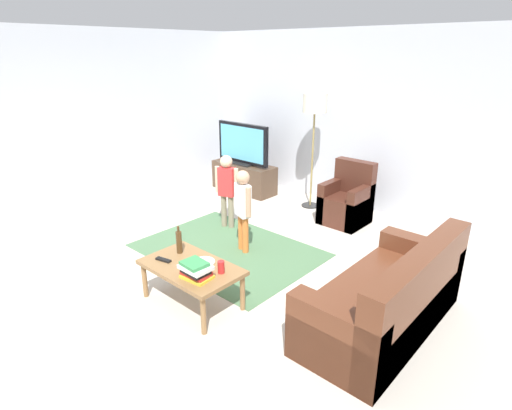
{
  "coord_description": "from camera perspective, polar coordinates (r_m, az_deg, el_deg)",
  "views": [
    {
      "loc": [
        3.11,
        -2.86,
        2.39
      ],
      "look_at": [
        0.0,
        0.6,
        0.65
      ],
      "focal_mm": 29.28,
      "sensor_mm": 36.0,
      "label": 1
    }
  ],
  "objects": [
    {
      "name": "ground",
      "position": [
        4.86,
        -4.8,
        -9.07
      ],
      "size": [
        7.8,
        7.8,
        0.0
      ],
      "primitive_type": "plane",
      "color": "beige"
    },
    {
      "name": "coffee_table",
      "position": [
        4.17,
        -8.83,
        -8.75
      ],
      "size": [
        1.0,
        0.6,
        0.42
      ],
      "color": "olive",
      "rests_on": "ground"
    },
    {
      "name": "tv_stand",
      "position": [
        7.45,
        -1.66,
        3.75
      ],
      "size": [
        1.2,
        0.44,
        0.5
      ],
      "color": "#4C3828",
      "rests_on": "ground"
    },
    {
      "name": "soda_can",
      "position": [
        3.96,
        -4.79,
        -8.45
      ],
      "size": [
        0.07,
        0.07,
        0.12
      ],
      "primitive_type": "cylinder",
      "color": "red",
      "rests_on": "coffee_table"
    },
    {
      "name": "wall_left",
      "position": [
        6.83,
        -23.05,
        10.14
      ],
      "size": [
        0.12,
        6.0,
        2.7
      ],
      "primitive_type": "cube",
      "color": "silver",
      "rests_on": "ground"
    },
    {
      "name": "wall_back",
      "position": [
        6.72,
        14.09,
        10.99
      ],
      "size": [
        6.0,
        0.12,
        2.7
      ],
      "primitive_type": "cube",
      "color": "silver",
      "rests_on": "ground"
    },
    {
      "name": "child_near_tv",
      "position": [
        5.8,
        -4.01,
        2.77
      ],
      "size": [
        0.34,
        0.19,
        1.05
      ],
      "color": "gray",
      "rests_on": "ground"
    },
    {
      "name": "floor_lamp",
      "position": [
        6.47,
        8.03,
        12.8
      ],
      "size": [
        0.36,
        0.36,
        1.78
      ],
      "color": "#262626",
      "rests_on": "ground"
    },
    {
      "name": "couch",
      "position": [
        3.98,
        17.99,
        -12.5
      ],
      "size": [
        0.8,
        1.8,
        0.86
      ],
      "color": "brown",
      "rests_on": "ground"
    },
    {
      "name": "plate",
      "position": [
        4.17,
        -7.15,
        -7.73
      ],
      "size": [
        0.22,
        0.22,
        0.02
      ],
      "color": "white",
      "rests_on": "coffee_table"
    },
    {
      "name": "tv_remote",
      "position": [
        4.28,
        -12.53,
        -7.32
      ],
      "size": [
        0.18,
        0.08,
        0.02
      ],
      "primitive_type": "cube",
      "rotation": [
        0.0,
        0.0,
        0.22
      ],
      "color": "black",
      "rests_on": "coffee_table"
    },
    {
      "name": "book_stack",
      "position": [
        3.88,
        -8.22,
        -8.81
      ],
      "size": [
        0.29,
        0.23,
        0.17
      ],
      "color": "yellow",
      "rests_on": "coffee_table"
    },
    {
      "name": "tv",
      "position": [
        7.28,
        -1.82,
        8.27
      ],
      "size": [
        1.1,
        0.28,
        0.71
      ],
      "color": "black",
      "rests_on": "tv_stand"
    },
    {
      "name": "child_center",
      "position": [
        5.07,
        -1.8,
        0.17
      ],
      "size": [
        0.34,
        0.19,
        1.05
      ],
      "color": "orange",
      "rests_on": "ground"
    },
    {
      "name": "bottle",
      "position": [
        4.35,
        -10.47,
        -4.95
      ],
      "size": [
        0.06,
        0.06,
        0.3
      ],
      "color": "#4C3319",
      "rests_on": "coffee_table"
    },
    {
      "name": "armchair",
      "position": [
        6.2,
        12.38,
        0.3
      ],
      "size": [
        0.6,
        0.6,
        0.9
      ],
      "color": "#472319",
      "rests_on": "ground"
    },
    {
      "name": "area_rug",
      "position": [
        5.33,
        -3.84,
        -6.12
      ],
      "size": [
        2.2,
        1.6,
        0.01
      ],
      "primitive_type": "cube",
      "color": "#4C724C",
      "rests_on": "ground"
    }
  ]
}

